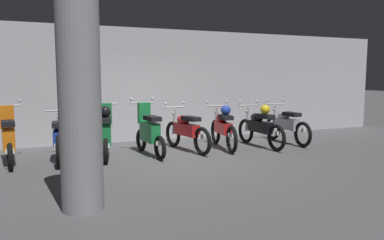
{
  "coord_description": "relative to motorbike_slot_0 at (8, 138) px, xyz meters",
  "views": [
    {
      "loc": [
        -2.72,
        -7.43,
        1.74
      ],
      "look_at": [
        0.58,
        0.72,
        0.75
      ],
      "focal_mm": 35.11,
      "sensor_mm": 36.0,
      "label": 1
    }
  ],
  "objects": [
    {
      "name": "motorbike_slot_6",
      "position": [
        5.75,
        -0.25,
        0.0
      ],
      "size": [
        0.59,
        1.95,
        1.15
      ],
      "color": "black",
      "rests_on": "ground"
    },
    {
      "name": "motorbike_slot_0",
      "position": [
        0.0,
        0.0,
        0.0
      ],
      "size": [
        0.59,
        1.68,
        1.29
      ],
      "color": "black",
      "rests_on": "ground"
    },
    {
      "name": "motorbike_slot_1",
      "position": [
        0.96,
        -0.04,
        -0.04
      ],
      "size": [
        0.56,
        1.95,
        1.03
      ],
      "color": "black",
      "rests_on": "ground"
    },
    {
      "name": "motorbike_slot_7",
      "position": [
        6.7,
        -0.03,
        -0.04
      ],
      "size": [
        0.59,
        1.95,
        1.15
      ],
      "color": "black",
      "rests_on": "ground"
    },
    {
      "name": "ground_plane",
      "position": [
        3.35,
        -0.87,
        -0.53
      ],
      "size": [
        80.0,
        80.0,
        0.0
      ],
      "primitive_type": "plane",
      "color": "#4C4C4F"
    },
    {
      "name": "back_wall",
      "position": [
        3.35,
        1.93,
        1.01
      ],
      "size": [
        16.0,
        0.3,
        3.09
      ],
      "primitive_type": "cube",
      "color": "#ADADB2",
      "rests_on": "ground"
    },
    {
      "name": "motorbike_slot_2",
      "position": [
        1.92,
        -0.11,
        0.04
      ],
      "size": [
        0.56,
        1.67,
        1.18
      ],
      "color": "black",
      "rests_on": "ground"
    },
    {
      "name": "motorbike_slot_5",
      "position": [
        4.79,
        -0.07,
        0.0
      ],
      "size": [
        0.58,
        1.94,
        1.15
      ],
      "color": "black",
      "rests_on": "ground"
    },
    {
      "name": "motorbike_slot_3",
      "position": [
        2.87,
        -0.2,
        0.0
      ],
      "size": [
        0.59,
        1.68,
        1.29
      ],
      "color": "black",
      "rests_on": "ground"
    },
    {
      "name": "support_pillar",
      "position": [
        1.1,
        -3.28,
        1.01
      ],
      "size": [
        0.55,
        0.55,
        3.09
      ],
      "primitive_type": "cylinder",
      "color": "gray",
      "rests_on": "ground"
    },
    {
      "name": "motorbike_slot_4",
      "position": [
        3.83,
        -0.03,
        -0.04
      ],
      "size": [
        0.63,
        1.93,
        1.15
      ],
      "color": "black",
      "rests_on": "ground"
    }
  ]
}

